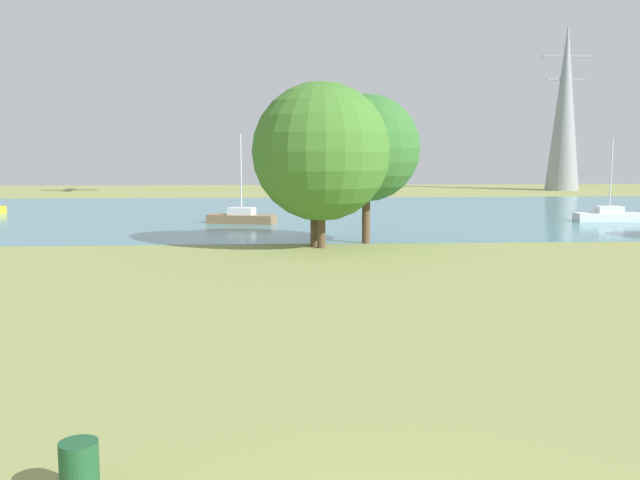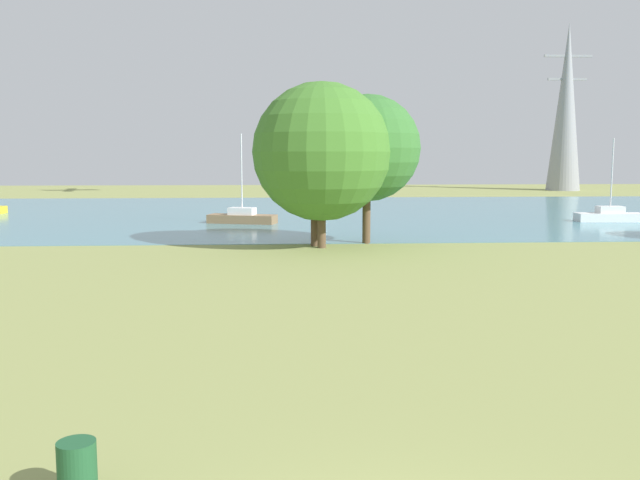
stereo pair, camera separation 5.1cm
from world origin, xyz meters
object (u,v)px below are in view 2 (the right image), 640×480
(tree_west_near, at_px, (315,159))
(electricity_pylon, at_px, (566,107))
(sailboat_white, at_px, (610,215))
(litter_bin, at_px, (77,468))
(sailboat_green, at_px, (326,199))
(tree_east_near, at_px, (367,148))
(sailboat_brown, at_px, (242,217))
(tree_west_far, at_px, (322,152))

(tree_west_near, height_order, electricity_pylon, electricity_pylon)
(sailboat_white, bearing_deg, litter_bin, -124.47)
(sailboat_green, relative_size, tree_east_near, 0.63)
(sailboat_brown, xyz_separation_m, tree_east_near, (7.41, -11.35, 4.73))
(litter_bin, xyz_separation_m, tree_west_near, (4.78, 26.97, 4.19))
(sailboat_brown, xyz_separation_m, tree_west_near, (4.53, -12.27, 4.14))
(tree_west_near, relative_size, tree_east_near, 0.91)
(sailboat_green, height_order, tree_east_near, tree_east_near)
(sailboat_brown, height_order, electricity_pylon, electricity_pylon)
(sailboat_brown, distance_m, electricity_pylon, 59.51)
(tree_west_near, bearing_deg, tree_west_far, -67.68)
(litter_bin, height_order, electricity_pylon, electricity_pylon)
(litter_bin, distance_m, tree_west_near, 27.71)
(tree_west_near, distance_m, tree_west_far, 0.92)
(sailboat_white, height_order, tree_west_far, tree_west_far)
(tree_west_far, relative_size, electricity_pylon, 0.39)
(sailboat_white, relative_size, sailboat_brown, 0.96)
(tree_west_near, relative_size, tree_west_far, 0.86)
(tree_west_far, bearing_deg, sailboat_brown, 110.40)
(sailboat_green, height_order, electricity_pylon, electricity_pylon)
(tree_east_near, bearing_deg, sailboat_green, 90.34)
(tree_west_near, bearing_deg, electricity_pylon, 56.50)
(tree_east_near, bearing_deg, sailboat_brown, 123.13)
(sailboat_white, distance_m, tree_east_near, 22.66)
(sailboat_green, distance_m, tree_east_near, 31.74)
(electricity_pylon, bearing_deg, litter_bin, -116.63)
(sailboat_green, xyz_separation_m, tree_east_near, (0.18, -31.38, 4.74))
(sailboat_brown, height_order, tree_west_near, tree_west_near)
(litter_bin, distance_m, electricity_pylon, 91.73)
(litter_bin, relative_size, sailboat_white, 0.13)
(tree_west_near, bearing_deg, sailboat_green, 85.24)
(litter_bin, bearing_deg, tree_west_far, 78.99)
(tree_west_near, bearing_deg, litter_bin, -100.06)
(electricity_pylon, bearing_deg, tree_west_far, -122.91)
(sailboat_green, bearing_deg, electricity_pylon, 33.61)
(tree_west_near, height_order, tree_east_near, tree_east_near)
(sailboat_white, distance_m, tree_west_far, 25.63)
(sailboat_white, xyz_separation_m, sailboat_brown, (-26.55, 0.19, 0.00))
(litter_bin, xyz_separation_m, tree_east_near, (7.66, 27.88, 4.79))
(sailboat_white, height_order, tree_west_near, tree_west_near)
(tree_east_near, bearing_deg, electricity_pylon, 58.22)
(electricity_pylon, bearing_deg, tree_west_near, -123.50)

